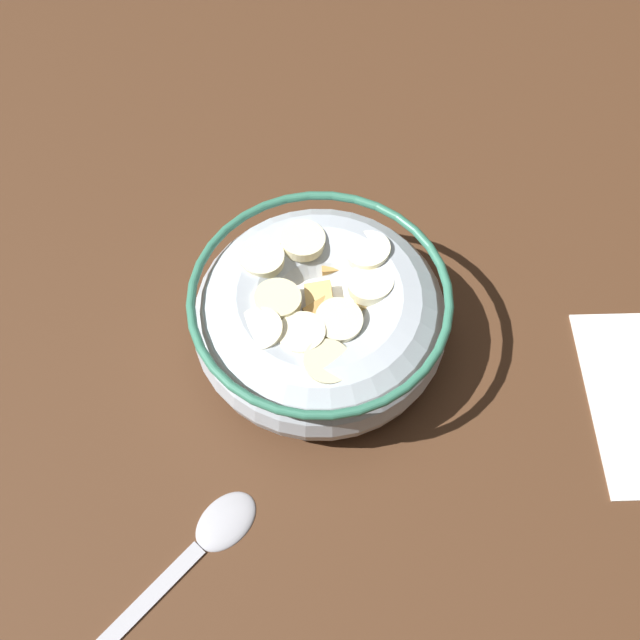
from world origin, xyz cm
name	(u,v)px	position (x,y,z in cm)	size (l,w,h in cm)	color
ground_plane	(320,348)	(0.00, 0.00, -1.00)	(121.48, 121.48, 2.00)	#472B19
cereal_bowl	(320,316)	(0.01, 0.02, 3.49)	(17.19, 17.19, 6.71)	#B2BCC6
spoon	(202,544)	(-13.61, 8.50, 0.34)	(11.54, 12.48, 0.80)	#A5A5AD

